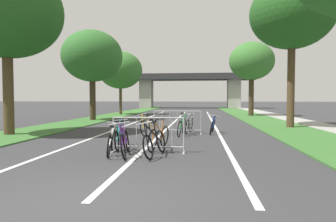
{
  "coord_description": "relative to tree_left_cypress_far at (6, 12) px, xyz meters",
  "views": [
    {
      "loc": [
        1.73,
        -4.23,
        1.6
      ],
      "look_at": [
        0.35,
        8.4,
        1.05
      ],
      "focal_mm": 31.39,
      "sensor_mm": 36.0,
      "label": 1
    }
  ],
  "objects": [
    {
      "name": "tree_right_oak_mid",
      "position": [
        13.09,
        4.63,
        0.81
      ],
      "size": [
        4.44,
        4.44,
        8.03
      ],
      "color": "#4C3823",
      "rests_on": "ground"
    },
    {
      "name": "crowd_barrier_second",
      "position": [
        7.22,
        1.25,
        -4.78
      ],
      "size": [
        2.16,
        0.45,
        1.05
      ],
      "rotation": [
        0.0,
        0.0,
        -0.0
      ],
      "color": "#ADADB2",
      "rests_on": "ground"
    },
    {
      "name": "bicycle_orange_2",
      "position": [
        6.95,
        -2.82,
        -4.91
      ],
      "size": [
        0.56,
        1.71,
        1.0
      ],
      "rotation": [
        0.0,
        0.0,
        2.91
      ],
      "color": "black",
      "rests_on": "ground"
    },
    {
      "name": "lane_stripe_center",
      "position": [
        6.49,
        7.92,
        -5.3
      ],
      "size": [
        0.14,
        31.06,
        0.01
      ],
      "primitive_type": "cube",
      "color": "silver",
      "rests_on": "ground"
    },
    {
      "name": "crowd_barrier_nearest",
      "position": [
        6.71,
        -3.36,
        -4.78
      ],
      "size": [
        2.16,
        0.44,
        1.05
      ],
      "rotation": [
        0.0,
        0.0,
        0.0
      ],
      "color": "#ADADB2",
      "rests_on": "ground"
    },
    {
      "name": "bicycle_yellow_0",
      "position": [
        5.98,
        0.69,
        -4.93
      ],
      "size": [
        0.69,
        1.63,
        0.99
      ],
      "rotation": [
        0.0,
        0.0,
        2.93
      ],
      "color": "black",
      "rests_on": "ground"
    },
    {
      "name": "tree_left_cypress_far",
      "position": [
        0.0,
        0.0,
        0.0
      ],
      "size": [
        4.69,
        4.69,
        7.32
      ],
      "color": "#4C3823",
      "rests_on": "ground"
    },
    {
      "name": "sidewalk_path_right",
      "position": [
        15.06,
        14.35,
        -5.26
      ],
      "size": [
        1.82,
        53.7,
        0.08
      ],
      "primitive_type": "cube",
      "color": "#9E9B93",
      "rests_on": "ground"
    },
    {
      "name": "grass_verge_left",
      "position": [
        0.31,
        14.35,
        -5.28
      ],
      "size": [
        2.94,
        53.7,
        0.05
      ],
      "primitive_type": "cube",
      "color": "#386B2D",
      "rests_on": "ground"
    },
    {
      "name": "bicycle_purple_7",
      "position": [
        6.15,
        -3.93,
        -4.91
      ],
      "size": [
        0.54,
        1.79,
        1.01
      ],
      "rotation": [
        0.0,
        0.0,
        3.3
      ],
      "color": "black",
      "rests_on": "ground"
    },
    {
      "name": "tree_right_maple_mid",
      "position": [
        12.82,
        15.29,
        -0.38
      ],
      "size": [
        3.99,
        3.99,
        6.66
      ],
      "color": "#3D2D1E",
      "rests_on": "ground"
    },
    {
      "name": "bicycle_blue_3",
      "position": [
        8.81,
        1.6,
        -4.95
      ],
      "size": [
        0.53,
        1.68,
        0.91
      ],
      "rotation": [
        0.0,
        0.0,
        3.01
      ],
      "color": "black",
      "rests_on": "ground"
    },
    {
      "name": "lane_stripe_right_lane",
      "position": [
        9.08,
        7.92,
        -5.3
      ],
      "size": [
        0.14,
        31.06,
        0.01
      ],
      "primitive_type": "cube",
      "color": "silver",
      "rests_on": "ground"
    },
    {
      "name": "bicycle_black_1",
      "position": [
        6.97,
        -3.84,
        -4.93
      ],
      "size": [
        0.69,
        1.75,
        1.01
      ],
      "rotation": [
        0.0,
        0.0,
        2.96
      ],
      "color": "black",
      "rests_on": "ground"
    },
    {
      "name": "lane_stripe_left_lane",
      "position": [
        3.9,
        7.92,
        -5.3
      ],
      "size": [
        0.14,
        31.06,
        0.01
      ],
      "primitive_type": "cube",
      "color": "silver",
      "rests_on": "ground"
    },
    {
      "name": "bicycle_silver_4",
      "position": [
        7.74,
        1.72,
        -4.92
      ],
      "size": [
        0.44,
        1.69,
        0.96
      ],
      "rotation": [
        0.0,
        0.0,
        2.99
      ],
      "color": "black",
      "rests_on": "ground"
    },
    {
      "name": "ground_plane",
      "position": [
        6.49,
        -7.61,
        -5.3
      ],
      "size": [
        300.0,
        300.0,
        0.0
      ],
      "primitive_type": "plane",
      "color": "#333335"
    },
    {
      "name": "grass_verge_right",
      "position": [
        12.67,
        14.35,
        -5.28
      ],
      "size": [
        2.94,
        53.7,
        0.05
      ],
      "primitive_type": "cube",
      "color": "#386B2D",
      "rests_on": "ground"
    },
    {
      "name": "bicycle_green_5",
      "position": [
        7.45,
        0.74,
        -4.91
      ],
      "size": [
        0.54,
        1.69,
        1.0
      ],
      "rotation": [
        0.0,
        0.0,
        -0.14
      ],
      "color": "black",
      "rests_on": "ground"
    },
    {
      "name": "overpass_bridge",
      "position": [
        6.49,
        36.76,
        -1.11
      ],
      "size": [
        21.45,
        4.27,
        5.62
      ],
      "color": "#2D2D30",
      "rests_on": "ground"
    },
    {
      "name": "bicycle_white_6",
      "position": [
        5.7,
        -3.71,
        -4.93
      ],
      "size": [
        0.51,
        1.74,
        0.9
      ],
      "rotation": [
        0.0,
        0.0,
        0.2
      ],
      "color": "black",
      "rests_on": "ground"
    },
    {
      "name": "bicycle_teal_8",
      "position": [
        5.69,
        -2.79,
        -4.95
      ],
      "size": [
        0.48,
        1.72,
        0.92
      ],
      "rotation": [
        0.0,
        0.0,
        0.11
      ],
      "color": "black",
      "rests_on": "ground"
    },
    {
      "name": "tree_left_pine_far",
      "position": [
        0.46,
        8.77,
        -0.66
      ],
      "size": [
        4.35,
        4.35,
        6.51
      ],
      "color": "#3D2D1E",
      "rests_on": "ground"
    },
    {
      "name": "tree_left_oak_near",
      "position": [
        0.48,
        16.26,
        -0.94
      ],
      "size": [
        4.27,
        4.27,
        6.19
      ],
      "color": "#4C3823",
      "rests_on": "ground"
    }
  ]
}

